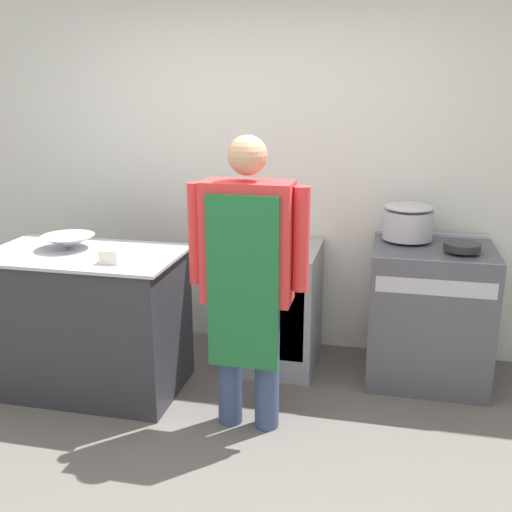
# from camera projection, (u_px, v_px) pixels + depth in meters

# --- Properties ---
(ground_plane) EXTENTS (14.00, 14.00, 0.00)m
(ground_plane) POSITION_uv_depth(u_px,v_px,m) (187.00, 491.00, 2.94)
(ground_plane) COLOR #5B5651
(wall_back) EXTENTS (8.00, 0.05, 2.70)m
(wall_back) POSITION_uv_depth(u_px,v_px,m) (267.00, 166.00, 4.35)
(wall_back) COLOR silver
(wall_back) RESTS_ON ground_plane
(prep_counter) EXTENTS (1.22, 0.71, 0.92)m
(prep_counter) POSITION_uv_depth(u_px,v_px,m) (88.00, 321.00, 3.84)
(prep_counter) COLOR #2D2D33
(prep_counter) RESTS_ON ground_plane
(stove) EXTENTS (0.77, 0.65, 0.94)m
(stove) POSITION_uv_depth(u_px,v_px,m) (429.00, 314.00, 3.96)
(stove) COLOR #4C4F56
(stove) RESTS_ON ground_plane
(fridge_unit) EXTENTS (0.59, 0.67, 0.85)m
(fridge_unit) POSITION_uv_depth(u_px,v_px,m) (275.00, 306.00, 4.21)
(fridge_unit) COLOR #93999E
(fridge_unit) RESTS_ON ground_plane
(person_cook) EXTENTS (0.67, 0.24, 1.67)m
(person_cook) POSITION_uv_depth(u_px,v_px,m) (247.00, 269.00, 3.26)
(person_cook) COLOR #38476B
(person_cook) RESTS_ON ground_plane
(mixing_bowl) EXTENTS (0.34, 0.34, 0.09)m
(mixing_bowl) POSITION_uv_depth(u_px,v_px,m) (68.00, 242.00, 3.80)
(mixing_bowl) COLOR #B2B5BC
(mixing_bowl) RESTS_ON prep_counter
(plastic_tub) EXTENTS (0.12, 0.12, 0.08)m
(plastic_tub) POSITION_uv_depth(u_px,v_px,m) (112.00, 256.00, 3.50)
(plastic_tub) COLOR silver
(plastic_tub) RESTS_ON prep_counter
(stock_pot) EXTENTS (0.33, 0.33, 0.24)m
(stock_pot) POSITION_uv_depth(u_px,v_px,m) (408.00, 221.00, 3.94)
(stock_pot) COLOR #B2B5BC
(stock_pot) RESTS_ON stove
(saute_pan) EXTENTS (0.23, 0.23, 0.05)m
(saute_pan) POSITION_uv_depth(u_px,v_px,m) (462.00, 247.00, 3.68)
(saute_pan) COLOR #262628
(saute_pan) RESTS_ON stove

